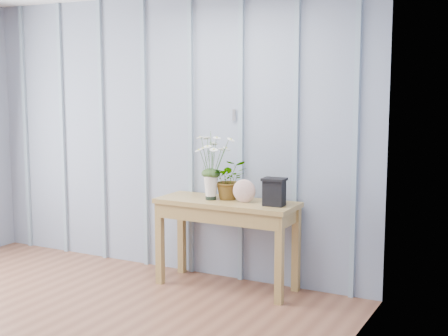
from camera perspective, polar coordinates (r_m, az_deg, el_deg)
The scene contains 6 objects.
room_shell at distance 4.65m, azimuth -14.33°, elevation 10.78°, with size 4.00×4.50×2.50m.
sideboard at distance 5.24m, azimuth 0.25°, elevation -4.21°, with size 1.20×0.45×0.75m.
daisy_vase at distance 5.20m, azimuth -1.21°, elevation 0.99°, with size 0.40×0.31×0.57m.
spider_plant at distance 5.25m, azimuth 0.51°, elevation -1.04°, with size 0.30×0.26×0.34m, color #213A16.
felt_disc_vessel at distance 5.11m, azimuth 1.86°, elevation -2.11°, with size 0.19×0.05×0.19m, color #9C4B52.
carved_box at distance 4.99m, azimuth 4.61°, elevation -2.16°, with size 0.19×0.15×0.22m.
Camera 1 is at (3.09, -2.56, 1.73)m, focal length 50.00 mm.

